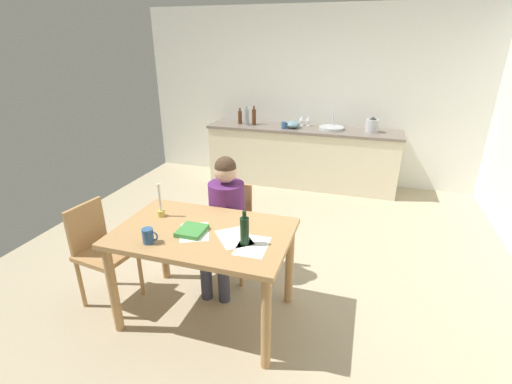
# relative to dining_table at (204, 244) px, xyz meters

# --- Properties ---
(ground_plane) EXTENTS (5.20, 5.20, 0.04)m
(ground_plane) POSITION_rel_dining_table_xyz_m (0.16, 0.96, -0.69)
(ground_plane) COLOR tan
(wall_back) EXTENTS (5.20, 0.12, 2.60)m
(wall_back) POSITION_rel_dining_table_xyz_m (0.16, 3.56, 0.63)
(wall_back) COLOR silver
(wall_back) RESTS_ON ground
(kitchen_counter) EXTENTS (2.88, 0.64, 0.90)m
(kitchen_counter) POSITION_rel_dining_table_xyz_m (0.16, 3.20, -0.22)
(kitchen_counter) COLOR beige
(kitchen_counter) RESTS_ON ground
(dining_table) EXTENTS (1.32, 0.84, 0.79)m
(dining_table) POSITION_rel_dining_table_xyz_m (0.00, 0.00, 0.00)
(dining_table) COLOR tan
(dining_table) RESTS_ON ground
(chair_at_table) EXTENTS (0.42, 0.42, 0.87)m
(chair_at_table) POSITION_rel_dining_table_xyz_m (-0.04, 0.66, -0.18)
(chair_at_table) COLOR tan
(chair_at_table) RESTS_ON ground
(person_seated) EXTENTS (0.34, 0.60, 1.19)m
(person_seated) POSITION_rel_dining_table_xyz_m (-0.04, 0.51, 0.01)
(person_seated) COLOR #592666
(person_seated) RESTS_ON ground
(chair_side_empty) EXTENTS (0.45, 0.45, 0.89)m
(chair_side_empty) POSITION_rel_dining_table_xyz_m (-0.92, -0.07, -0.17)
(chair_side_empty) COLOR tan
(chair_side_empty) RESTS_ON ground
(coffee_mug) EXTENTS (0.12, 0.08, 0.11)m
(coffee_mug) POSITION_rel_dining_table_xyz_m (-0.29, -0.27, 0.17)
(coffee_mug) COLOR #33598C
(coffee_mug) RESTS_ON dining_table
(candlestick) EXTENTS (0.06, 0.06, 0.28)m
(candlestick) POSITION_rel_dining_table_xyz_m (-0.43, 0.13, 0.20)
(candlestick) COLOR gold
(candlestick) RESTS_ON dining_table
(book_magazine) EXTENTS (0.19, 0.21, 0.03)m
(book_magazine) POSITION_rel_dining_table_xyz_m (-0.07, -0.05, 0.13)
(book_magazine) COLOR #408B3E
(book_magazine) RESTS_ON dining_table
(paper_letter) EXTENTS (0.22, 0.30, 0.00)m
(paper_letter) POSITION_rel_dining_table_xyz_m (0.42, -0.10, 0.12)
(paper_letter) COLOR white
(paper_letter) RESTS_ON dining_table
(paper_bill) EXTENTS (0.35, 0.36, 0.00)m
(paper_bill) POSITION_rel_dining_table_xyz_m (0.26, -0.03, 0.12)
(paper_bill) COLOR white
(paper_bill) RESTS_ON dining_table
(paper_envelope) EXTENTS (0.32, 0.36, 0.00)m
(paper_envelope) POSITION_rel_dining_table_xyz_m (-0.05, -0.04, 0.12)
(paper_envelope) COLOR white
(paper_envelope) RESTS_ON dining_table
(wine_bottle_on_table) EXTENTS (0.06, 0.06, 0.25)m
(wine_bottle_on_table) POSITION_rel_dining_table_xyz_m (0.36, -0.09, 0.23)
(wine_bottle_on_table) COLOR black
(wine_bottle_on_table) RESTS_ON dining_table
(sink_unit) EXTENTS (0.36, 0.36, 0.24)m
(sink_unit) POSITION_rel_dining_table_xyz_m (0.59, 3.21, 0.25)
(sink_unit) COLOR #B2B7BC
(sink_unit) RESTS_ON kitchen_counter
(bottle_oil) EXTENTS (0.06, 0.06, 0.25)m
(bottle_oil) POSITION_rel_dining_table_xyz_m (-0.83, 3.18, 0.33)
(bottle_oil) COLOR #593319
(bottle_oil) RESTS_ON kitchen_counter
(bottle_vinegar) EXTENTS (0.07, 0.07, 0.29)m
(bottle_vinegar) POSITION_rel_dining_table_xyz_m (-0.70, 3.13, 0.35)
(bottle_vinegar) COLOR #8C999E
(bottle_vinegar) RESTS_ON kitchen_counter
(bottle_wine_red) EXTENTS (0.06, 0.06, 0.28)m
(bottle_wine_red) POSITION_rel_dining_table_xyz_m (-0.61, 3.22, 0.35)
(bottle_wine_red) COLOR #593319
(bottle_wine_red) RESTS_ON kitchen_counter
(mixing_bowl) EXTENTS (0.22, 0.22, 0.10)m
(mixing_bowl) POSITION_rel_dining_table_xyz_m (0.02, 3.13, 0.28)
(mixing_bowl) COLOR #668C99
(mixing_bowl) RESTS_ON kitchen_counter
(stovetop_kettle) EXTENTS (0.18, 0.18, 0.22)m
(stovetop_kettle) POSITION_rel_dining_table_xyz_m (1.15, 3.20, 0.33)
(stovetop_kettle) COLOR #B7BABF
(stovetop_kettle) RESTS_ON kitchen_counter
(wine_glass_near_sink) EXTENTS (0.07, 0.07, 0.15)m
(wine_glass_near_sink) POSITION_rel_dining_table_xyz_m (0.22, 3.35, 0.34)
(wine_glass_near_sink) COLOR silver
(wine_glass_near_sink) RESTS_ON kitchen_counter
(wine_glass_by_kettle) EXTENTS (0.07, 0.07, 0.15)m
(wine_glass_by_kettle) POSITION_rel_dining_table_xyz_m (0.11, 3.35, 0.34)
(wine_glass_by_kettle) COLOR silver
(wine_glass_by_kettle) RESTS_ON kitchen_counter
(teacup_on_counter) EXTENTS (0.11, 0.07, 0.10)m
(teacup_on_counter) POSITION_rel_dining_table_xyz_m (-0.09, 3.05, 0.28)
(teacup_on_counter) COLOR #33598C
(teacup_on_counter) RESTS_ON kitchen_counter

